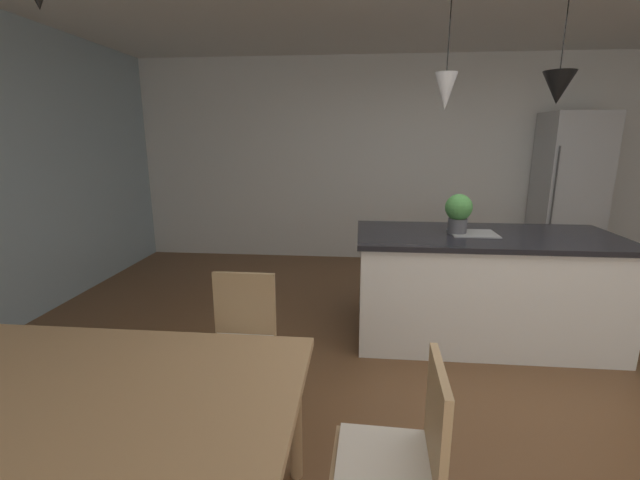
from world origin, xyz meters
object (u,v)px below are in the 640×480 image
Objects in this scene: dining_table at (80,399)px; refrigerator at (568,194)px; kitchen_island at (482,286)px; potted_plant_on_island at (458,212)px; chair_kitchen_end at (398,461)px; chair_far_right at (240,344)px.

refrigerator reaches higher than dining_table.
kitchen_island is 0.66m from potted_plant_on_island.
refrigerator is (1.54, 2.05, 0.52)m from kitchen_island.
potted_plant_on_island reaches higher than chair_kitchen_end.
refrigerator is (2.40, 4.10, 0.51)m from chair_kitchen_end.
potted_plant_on_island reaches higher than kitchen_island.
dining_table is 0.84× the size of kitchen_island.
refrigerator is at bearing 53.12° from kitchen_island.
chair_kitchen_end is at bearing -44.97° from chair_far_right.
chair_far_right is at bearing -140.82° from potted_plant_on_island.
chair_far_right reaches higher than dining_table.
refrigerator is (3.64, 4.10, 0.33)m from dining_table.
potted_plant_on_island reaches higher than chair_far_right.
chair_far_right is 2.70× the size of potted_plant_on_island.
potted_plant_on_island is at bearing 73.06° from chair_kitchen_end.
chair_far_right and chair_kitchen_end have the same top height.
refrigerator reaches higher than chair_kitchen_end.
chair_kitchen_end is 0.42× the size of kitchen_island.
kitchen_island is at bearing 0.00° from potted_plant_on_island.
chair_far_right is 2.09m from kitchen_island.
potted_plant_on_island is at bearing 180.00° from kitchen_island.
chair_kitchen_end is 0.44× the size of refrigerator.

